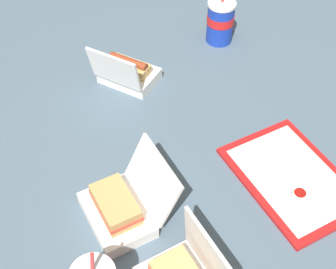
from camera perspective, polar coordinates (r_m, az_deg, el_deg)
name	(u,v)px	position (r m, az deg, el deg)	size (l,w,h in m)	color
ground_plane	(171,132)	(1.42, 0.43, 0.34)	(3.20, 3.20, 0.00)	#4C6070
food_tray	(292,178)	(1.34, 14.85, -5.11)	(0.38, 0.27, 0.01)	red
ketchup_cup	(299,195)	(1.29, 15.71, -7.13)	(0.04, 0.04, 0.02)	white
napkin_stack	(313,180)	(1.34, 17.24, -5.26)	(0.10, 0.10, 0.00)	white
plastic_fork	(296,204)	(1.28, 15.33, -8.12)	(0.11, 0.01, 0.01)	white
clamshell_hotdog_left	(128,72)	(1.57, -4.95, 7.56)	(0.24, 0.24, 0.17)	white
clamshell_sandwich_back	(121,208)	(1.20, -5.81, -8.87)	(0.20, 0.21, 0.17)	white
soda_cup_center	(220,21)	(1.74, 6.40, 13.55)	(0.10, 0.10, 0.22)	#1938B7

